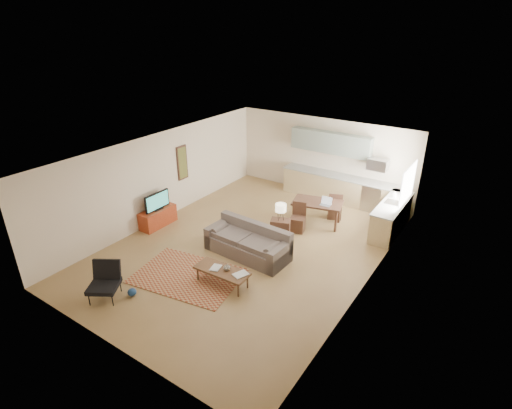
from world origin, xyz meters
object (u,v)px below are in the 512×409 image
Objects in this scene: sofa at (247,241)px; armchair at (103,283)px; console_table at (280,230)px; tv_credenza at (158,217)px; coffee_table at (222,277)px; dining_table at (317,213)px.

armchair is at bearing -113.18° from sofa.
console_table is (1.90, 4.44, -0.10)m from armchair.
console_table reaches higher than tv_credenza.
armchair is at bearing -62.85° from tv_credenza.
sofa reaches higher than coffee_table.
dining_table is at bearing 34.89° from tv_credenza.
tv_credenza is 1.88× the size of console_table.
armchair is at bearing -135.42° from console_table.
armchair is 0.70× the size of tv_credenza.
sofa reaches higher than dining_table.
armchair is (-1.59, -3.26, 0.00)m from sofa.
sofa is 1.63× the size of dining_table.
dining_table is at bearing 77.08° from sofa.
console_table is 1.51m from dining_table.
tv_credenza is 0.81× the size of dining_table.
sofa is 3.20m from tv_credenza.
armchair is 4.83m from console_table.
dining_table reaches higher than tv_credenza.
armchair is 1.32× the size of console_table.
tv_credenza reaches higher than coffee_table.
console_table is at bearing 20.36° from tv_credenza.
sofa is at bearing 2.30° from tv_credenza.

